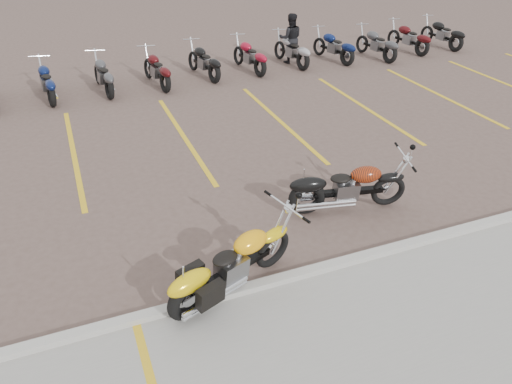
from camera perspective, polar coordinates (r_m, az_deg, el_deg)
ground at (r=9.62m, az=-2.20°, el=-2.96°), size 100.00×100.00×0.00m
curb at (r=8.11m, az=2.69°, el=-10.00°), size 60.00×0.18×0.12m
parking_stripes at (r=12.98m, az=-8.27°, el=6.32°), size 38.00×5.50×0.01m
yellow_cruiser at (r=7.69m, az=-3.18°, el=-8.51°), size 2.30×1.01×0.99m
flame_cruiser at (r=9.76m, az=10.09°, el=0.42°), size 2.32×0.64×0.97m
person_b at (r=18.71m, az=3.97°, el=17.11°), size 1.02×0.90×1.73m
bg_bike_row at (r=17.24m, az=-6.14°, el=14.70°), size 20.67×2.06×1.10m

